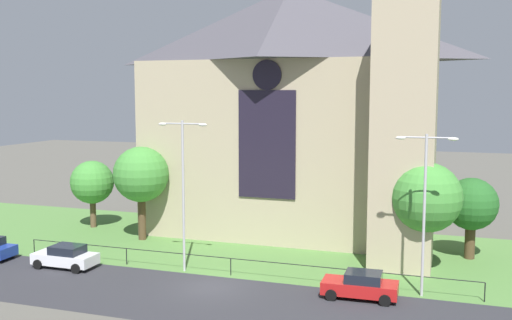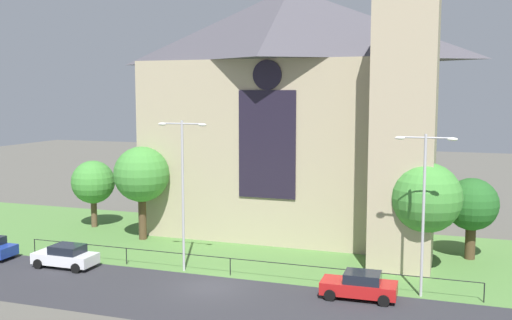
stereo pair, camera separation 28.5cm
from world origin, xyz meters
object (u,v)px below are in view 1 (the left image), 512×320
Objects in this scene: tree_right_far at (471,205)px; tree_left_near at (141,175)px; church_building at (296,108)px; parked_car_red at (361,285)px; streetlamp_near at (183,178)px; streetlamp_far at (425,196)px; parked_car_white at (66,257)px; tree_left_far at (92,183)px; tree_right_near at (426,198)px.

tree_left_near is at bearing -174.16° from tree_right_far.
church_building is 6.12× the size of parked_car_red.
tree_left_near is 9.44m from streetlamp_near.
streetlamp_far reaches higher than tree_right_far.
tree_right_far is 19.90m from streetlamp_near.
parked_car_white is at bearing -128.27° from church_building.
tree_left_far is at bearing 162.04° from streetlamp_far.
church_building reaches higher than parked_car_red.
parked_car_white is at bearing -96.92° from tree_left_near.
church_building is 4.57× the size of tree_right_far.
parked_car_red is at bearing -23.52° from tree_left_near.
church_building is 14.84m from tree_right_near.
tree_left_near is 1.73× the size of parked_car_red.
streetlamp_far is 23.25m from parked_car_white.
tree_left_near reaches higher than tree_right_near.
tree_right_near is at bearing -121.64° from tree_right_far.
streetlamp_near is (6.76, -6.53, 0.93)m from tree_left_near.
streetlamp_near is (-3.96, -13.07, -4.20)m from church_building.
tree_left_far is (-16.88, -4.06, -6.39)m from church_building.
streetlamp_far is at bearing -175.24° from parked_car_white.
church_building is at bearing -128.06° from parked_car_white.
tree_right_far is at bearing 0.03° from tree_left_far.
tree_left_far is 12.37m from parked_car_white.
streetlamp_far is (0.08, -4.45, 0.91)m from tree_right_near.
tree_right_near is at bearing -119.75° from parked_car_red.
church_building is 14.28m from streetlamp_near.
tree_left_far reaches higher than parked_car_white.
parked_car_red is (19.38, 0.33, 0.00)m from parked_car_white.
tree_right_far is 12.46m from parked_car_red.
streetlamp_far is at bearing -0.00° from streetlamp_near.
tree_right_far is 27.75m from parked_car_white.
streetlamp_far is at bearing -89.00° from tree_right_near.
church_building is 15.63m from tree_right_far.
tree_right_far is 0.58× the size of streetlamp_near.
tree_left_near is 20.51m from parked_car_red.
parked_car_red is (24.53, -10.47, -3.13)m from tree_left_far.
tree_left_far is at bearing -64.30° from parked_car_white.
tree_left_far is at bearing -179.97° from tree_right_far.
tree_left_near is 1.29× the size of tree_right_far.
parked_car_red is at bearing -23.11° from tree_left_far.
tree_right_near is 1.68× the size of parked_car_red.
streetlamp_far is at bearing -106.90° from tree_right_far.
tree_left_near is at bearing 163.19° from streetlamp_far.
streetlamp_near is 2.30× the size of parked_car_red.
streetlamp_far reaches higher than tree_left_near.
tree_right_near is at bearing -5.52° from tree_left_near.
church_building reaches higher than tree_left_near.
parked_car_red is at bearing -178.80° from parked_car_white.
streetlamp_near reaches higher than tree_right_far.
church_building reaches higher than parked_car_white.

